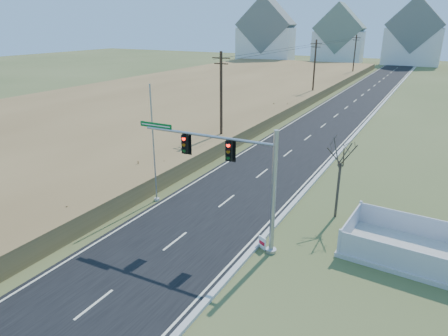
{
  "coord_description": "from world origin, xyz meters",
  "views": [
    {
      "loc": [
        11.62,
        -17.66,
        11.41
      ],
      "look_at": [
        1.11,
        1.6,
        3.4
      ],
      "focal_mm": 32.0,
      "sensor_mm": 36.0,
      "label": 1
    }
  ],
  "objects_px": {
    "flagpole": "(154,157)",
    "bare_tree": "(342,151)",
    "traffic_signal_mast": "(240,173)",
    "open_sign": "(262,243)",
    "fence_enclosure": "(408,250)"
  },
  "relations": [
    {
      "from": "open_sign",
      "to": "flagpole",
      "type": "height_order",
      "value": "flagpole"
    },
    {
      "from": "traffic_signal_mast",
      "to": "open_sign",
      "type": "xyz_separation_m",
      "value": [
        1.3,
        0.12,
        -3.77
      ]
    },
    {
      "from": "traffic_signal_mast",
      "to": "open_sign",
      "type": "bearing_deg",
      "value": 3.91
    },
    {
      "from": "traffic_signal_mast",
      "to": "flagpole",
      "type": "xyz_separation_m",
      "value": [
        -7.5,
        2.41,
        -0.99
      ]
    },
    {
      "from": "fence_enclosure",
      "to": "flagpole",
      "type": "relative_size",
      "value": 0.84
    },
    {
      "from": "flagpole",
      "to": "bare_tree",
      "type": "distance_m",
      "value": 11.85
    },
    {
      "from": "open_sign",
      "to": "flagpole",
      "type": "bearing_deg",
      "value": -166.89
    },
    {
      "from": "open_sign",
      "to": "bare_tree",
      "type": "relative_size",
      "value": 0.13
    },
    {
      "from": "open_sign",
      "to": "flagpole",
      "type": "relative_size",
      "value": 0.09
    },
    {
      "from": "open_sign",
      "to": "bare_tree",
      "type": "bearing_deg",
      "value": 93.9
    },
    {
      "from": "traffic_signal_mast",
      "to": "open_sign",
      "type": "height_order",
      "value": "traffic_signal_mast"
    },
    {
      "from": "flagpole",
      "to": "bare_tree",
      "type": "relative_size",
      "value": 1.48
    },
    {
      "from": "flagpole",
      "to": "traffic_signal_mast",
      "type": "bearing_deg",
      "value": -17.84
    },
    {
      "from": "fence_enclosure",
      "to": "open_sign",
      "type": "relative_size",
      "value": 9.68
    },
    {
      "from": "traffic_signal_mast",
      "to": "bare_tree",
      "type": "xyz_separation_m",
      "value": [
        3.8,
        5.78,
        0.14
      ]
    }
  ]
}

